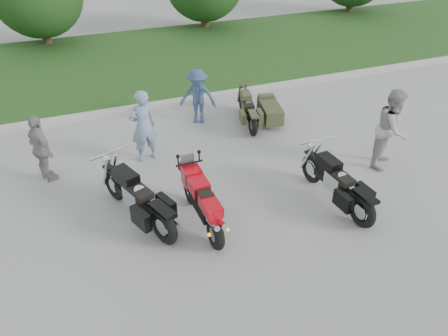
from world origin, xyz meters
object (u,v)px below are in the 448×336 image
object	(u,v)px
cruiser_right	(339,186)
person_grey	(392,129)
cruiser_left	(140,201)
sportbike_red	(202,201)
cruiser_sidecar	(261,111)
person_denim	(198,97)
person_stripe	(143,126)
person_back	(41,149)

from	to	relation	value
cruiser_right	person_grey	distance (m)	2.28
cruiser_right	cruiser_left	bearing A→B (deg)	162.25
sportbike_red	cruiser_sidecar	xyz separation A→B (m)	(2.99, 3.62, -0.21)
person_grey	person_denim	bearing A→B (deg)	96.10
cruiser_left	cruiser_sidecar	bearing A→B (deg)	16.16
sportbike_red	person_grey	size ratio (longest dim) A/B	1.08
cruiser_right	cruiser_sidecar	bearing A→B (deg)	84.35
sportbike_red	person_denim	bearing A→B (deg)	71.47
person_grey	sportbike_red	bearing A→B (deg)	149.37
cruiser_sidecar	person_grey	distance (m)	3.66
cruiser_left	person_stripe	size ratio (longest dim) A/B	1.35
cruiser_left	person_stripe	world-z (taller)	person_stripe
person_grey	person_stripe	bearing A→B (deg)	119.47
sportbike_red	person_grey	bearing A→B (deg)	5.33
cruiser_left	person_grey	world-z (taller)	person_grey
cruiser_left	person_denim	xyz separation A→B (m)	(2.47, 3.77, 0.28)
person_denim	person_back	size ratio (longest dim) A/B	0.98
person_stripe	cruiser_left	bearing A→B (deg)	66.27
cruiser_sidecar	cruiser_right	bearing A→B (deg)	-79.30
person_stripe	person_back	distance (m)	2.34
sportbike_red	cruiser_right	bearing A→B (deg)	-9.06
cruiser_left	cruiser_right	xyz separation A→B (m)	(4.02, -0.96, -0.03)
sportbike_red	person_stripe	xyz separation A→B (m)	(-0.50, 2.89, 0.33)
cruiser_sidecar	person_back	world-z (taller)	person_back
cruiser_right	person_back	world-z (taller)	person_back
sportbike_red	person_stripe	world-z (taller)	person_stripe
person_denim	person_grey	bearing A→B (deg)	-18.93
cruiser_sidecar	person_stripe	xyz separation A→B (m)	(-3.49, -0.73, 0.54)
sportbike_red	cruiser_left	bearing A→B (deg)	152.16
cruiser_left	cruiser_sidecar	xyz separation A→B (m)	(4.11, 3.06, -0.13)
cruiser_left	person_denim	world-z (taller)	person_denim
cruiser_left	sportbike_red	bearing A→B (deg)	-47.12
cruiser_right	cruiser_sidecar	world-z (taller)	cruiser_right
person_stripe	person_denim	xyz separation A→B (m)	(1.85, 1.44, -0.12)
cruiser_sidecar	person_denim	distance (m)	1.83
person_stripe	person_back	xyz separation A→B (m)	(-2.33, -0.05, -0.11)
sportbike_red	cruiser_left	xyz separation A→B (m)	(-1.12, 0.56, -0.08)
cruiser_sidecar	person_stripe	size ratio (longest dim) A/B	1.14
cruiser_left	person_denim	distance (m)	4.52
person_grey	cruiser_sidecar	bearing A→B (deg)	84.84
person_denim	person_back	world-z (taller)	person_back
person_denim	cruiser_left	bearing A→B (deg)	-95.46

